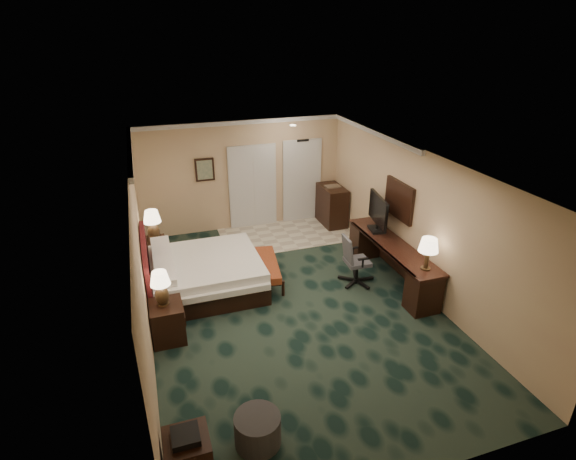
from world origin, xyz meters
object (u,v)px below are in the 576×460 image
object	(u,v)px
nightstand_far	(156,251)
lamp_far	(153,226)
ottoman	(258,430)
side_table	(188,456)
bed_bench	(265,272)
desk_chair	(358,260)
bed	(207,274)
nightstand_near	(168,322)
minibar	(332,205)
tv	(378,214)
desk	(391,262)
lamp_near	(161,288)

from	to	relation	value
nightstand_far	lamp_far	xyz separation A→B (m)	(0.02, -0.05, 0.62)
ottoman	side_table	xyz separation A→B (m)	(-0.85, -0.16, 0.07)
bed_bench	desk_chair	xyz separation A→B (m)	(1.72, -0.58, 0.28)
bed	nightstand_near	bearing A→B (deg)	-122.46
ottoman	minibar	bearing A→B (deg)	59.06
lamp_far	side_table	xyz separation A→B (m)	(0.02, -5.26, -0.63)
nightstand_near	lamp_far	xyz separation A→B (m)	(-0.02, 2.67, 0.58)
lamp_far	side_table	world-z (taller)	lamp_far
bed	minibar	size ratio (longest dim) A/B	2.05
tv	minibar	world-z (taller)	tv
desk	nightstand_far	bearing A→B (deg)	153.67
nightstand_near	nightstand_far	size ratio (longest dim) A/B	1.15
bed	desk	distance (m)	3.65
tv	minibar	bearing A→B (deg)	100.17
lamp_far	side_table	distance (m)	5.29
ottoman	lamp_far	bearing A→B (deg)	99.76
lamp_far	tv	distance (m)	4.67
nightstand_near	lamp_far	size ratio (longest dim) A/B	0.95
desk_chair	nightstand_far	bearing A→B (deg)	153.68
lamp_near	nightstand_far	bearing A→B (deg)	90.07
lamp_far	desk	size ratio (longest dim) A/B	0.25
tv	desk_chair	size ratio (longest dim) A/B	0.96
nightstand_far	bed_bench	distance (m)	2.52
nightstand_far	desk_chair	world-z (taller)	desk_chair
bed_bench	side_table	size ratio (longest dim) A/B	2.48
nightstand_far	minibar	xyz separation A→B (m)	(4.44, 0.78, 0.22)
ottoman	desk_chair	distance (m)	4.19
lamp_near	desk_chair	xyz separation A→B (m)	(3.74, 0.60, -0.43)
desk	minibar	size ratio (longest dim) A/B	2.76
bed	ottoman	bearing A→B (deg)	-89.78
desk	desk_chair	bearing A→B (deg)	170.96
lamp_far	tv	xyz separation A→B (m)	(4.42, -1.47, 0.27)
nightstand_far	lamp_far	distance (m)	0.62
nightstand_far	tv	world-z (taller)	tv
bed_bench	desk	world-z (taller)	desk
nightstand_far	desk_chair	size ratio (longest dim) A/B	0.55
ottoman	desk	size ratio (longest dim) A/B	0.21
desk_chair	minibar	bearing A→B (deg)	79.14
nightstand_near	side_table	distance (m)	2.59
lamp_near	lamp_far	xyz separation A→B (m)	(0.01, 2.64, -0.04)
bed_bench	ottoman	world-z (taller)	bed_bench
ottoman	desk	distance (m)	4.61
ottoman	desk_chair	bearing A→B (deg)	46.96
nightstand_far	desk	size ratio (longest dim) A/B	0.20
nightstand_near	minibar	world-z (taller)	minibar
bed_bench	minibar	size ratio (longest dim) A/B	1.37
side_table	lamp_far	bearing A→B (deg)	90.24
desk	minibar	xyz separation A→B (m)	(0.00, 2.98, 0.10)
bed	bed_bench	world-z (taller)	bed
ottoman	tv	xyz separation A→B (m)	(3.55, 3.62, 0.97)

